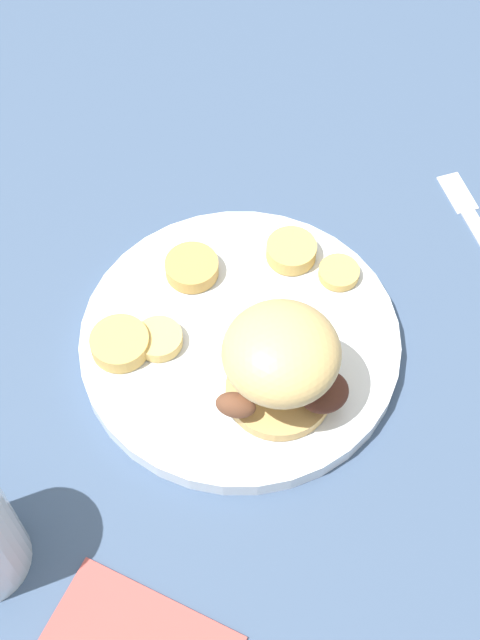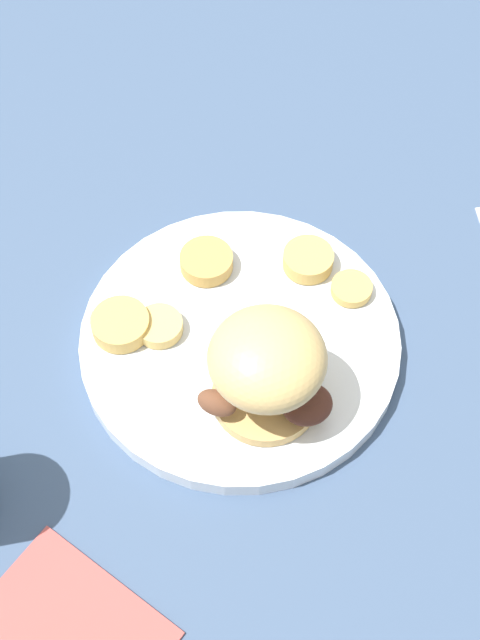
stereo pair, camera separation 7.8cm
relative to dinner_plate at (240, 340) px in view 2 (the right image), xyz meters
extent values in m
plane|color=#3D5170|center=(0.00, 0.00, -0.01)|extent=(4.00, 4.00, 0.00)
cylinder|color=white|center=(0.00, 0.00, 0.00)|extent=(0.29, 0.29, 0.02)
torus|color=white|center=(0.00, 0.00, 0.01)|extent=(0.29, 0.29, 0.01)
cylinder|color=tan|center=(-0.07, 0.01, 0.01)|extent=(0.09, 0.09, 0.01)
ellipsoid|color=#4C281E|center=(-0.10, -0.01, 0.04)|extent=(0.03, 0.04, 0.02)
ellipsoid|color=#4C281E|center=(-0.10, -0.01, 0.04)|extent=(0.05, 0.05, 0.02)
ellipsoid|color=#4C281E|center=(-0.08, -0.01, 0.03)|extent=(0.04, 0.03, 0.02)
ellipsoid|color=brown|center=(-0.06, 0.06, 0.04)|extent=(0.04, 0.04, 0.02)
ellipsoid|color=brown|center=(-0.03, 0.01, 0.04)|extent=(0.04, 0.03, 0.02)
ellipsoid|color=#DBB26B|center=(-0.07, 0.01, 0.08)|extent=(0.10, 0.10, 0.06)
cylinder|color=tan|center=(0.06, 0.09, 0.02)|extent=(0.05, 0.05, 0.02)
cylinder|color=tan|center=(0.08, -0.01, 0.02)|extent=(0.05, 0.05, 0.02)
cylinder|color=tan|center=(-0.01, -0.11, 0.01)|extent=(0.04, 0.04, 0.01)
cylinder|color=tan|center=(0.04, -0.09, 0.02)|extent=(0.05, 0.05, 0.02)
cylinder|color=#DBB766|center=(0.04, 0.06, 0.01)|extent=(0.04, 0.04, 0.01)
cube|color=#B24C47|center=(-0.16, 0.23, -0.01)|extent=(0.17, 0.14, 0.01)
camera|label=1|loc=(-0.33, 0.27, 0.69)|focal=50.00mm
camera|label=2|loc=(-0.37, 0.20, 0.69)|focal=50.00mm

